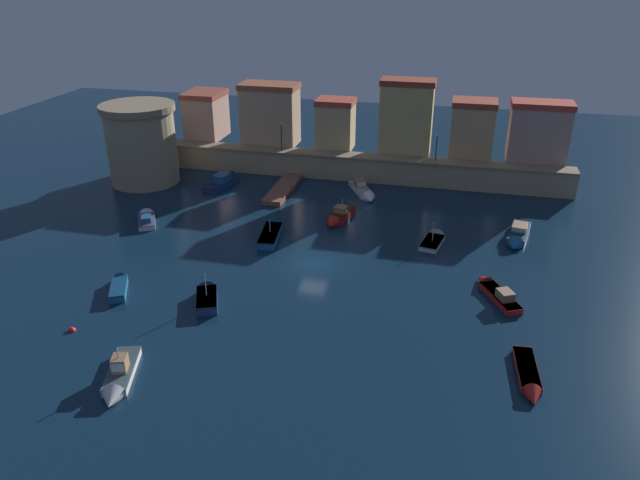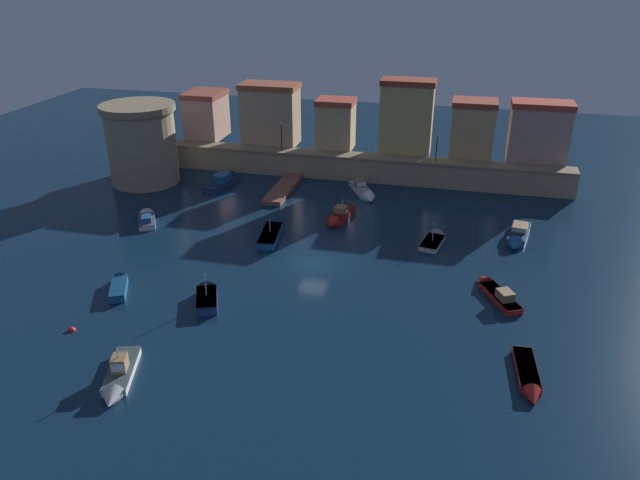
{
  "view_description": "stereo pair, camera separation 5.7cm",
  "coord_description": "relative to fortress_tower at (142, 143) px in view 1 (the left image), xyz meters",
  "views": [
    {
      "loc": [
        12.05,
        -47.94,
        25.84
      ],
      "look_at": [
        0.0,
        2.91,
        1.1
      ],
      "focal_mm": 33.73,
      "sensor_mm": 36.0,
      "label": 1
    },
    {
      "loc": [
        12.11,
        -47.92,
        25.84
      ],
      "look_at": [
        0.0,
        2.91,
        1.1
      ],
      "focal_mm": 33.73,
      "sensor_mm": 36.0,
      "label": 2
    }
  ],
  "objects": [
    {
      "name": "ground_plane",
      "position": [
        25.94,
        -16.97,
        -4.97
      ],
      "size": [
        137.24,
        137.24,
        0.0
      ],
      "primitive_type": "plane",
      "color": "#0C2338"
    },
    {
      "name": "quay_wall",
      "position": [
        25.94,
        7.12,
        -3.36
      ],
      "size": [
        52.15,
        2.74,
        3.19
      ],
      "color": "#9E8966",
      "rests_on": "ground"
    },
    {
      "name": "old_town_backdrop",
      "position": [
        26.06,
        10.44,
        1.8
      ],
      "size": [
        49.44,
        6.09,
        9.35
      ],
      "color": "tan",
      "rests_on": "ground"
    },
    {
      "name": "fortress_tower",
      "position": [
        0.0,
        0.0,
        0.0
      ],
      "size": [
        9.01,
        9.01,
        9.81
      ],
      "color": "#9E8966",
      "rests_on": "ground"
    },
    {
      "name": "pier_dock",
      "position": [
        17.81,
        0.84,
        -4.69
      ],
      "size": [
        2.31,
        10.13,
        0.7
      ],
      "color": "brown",
      "rests_on": "ground"
    },
    {
      "name": "quay_lamp_0",
      "position": [
        15.82,
        7.12,
        0.6
      ],
      "size": [
        0.32,
        0.32,
        3.6
      ],
      "color": "black",
      "rests_on": "quay_wall"
    },
    {
      "name": "quay_lamp_1",
      "position": [
        35.45,
        7.12,
        0.42
      ],
      "size": [
        0.32,
        0.32,
        3.29
      ],
      "color": "black",
      "rests_on": "quay_wall"
    },
    {
      "name": "moored_boat_0",
      "position": [
        27.59,
        1.82,
        -4.63
      ],
      "size": [
        4.54,
        6.83,
        1.82
      ],
      "rotation": [
        0.0,
        0.0,
        -1.1
      ],
      "color": "white",
      "rests_on": "ground"
    },
    {
      "name": "moored_boat_1",
      "position": [
        18.95,
        -25.25,
        -4.55
      ],
      "size": [
        3.31,
        4.98,
        3.13
      ],
      "rotation": [
        0.0,
        0.0,
        1.97
      ],
      "color": "navy",
      "rests_on": "ground"
    },
    {
      "name": "moored_boat_2",
      "position": [
        42.24,
        -18.95,
        -4.6
      ],
      "size": [
        4.06,
        6.19,
        1.63
      ],
      "rotation": [
        0.0,
        0.0,
        2.05
      ],
      "color": "red",
      "rests_on": "ground"
    },
    {
      "name": "moored_boat_3",
      "position": [
        20.28,
        -11.58,
        -4.58
      ],
      "size": [
        2.56,
        6.91,
        2.6
      ],
      "rotation": [
        0.0,
        0.0,
        1.7
      ],
      "color": "#195689",
      "rests_on": "ground"
    },
    {
      "name": "moored_boat_4",
      "position": [
        44.71,
        -7.21,
        -4.53
      ],
      "size": [
        2.9,
        6.84,
        1.69
      ],
      "rotation": [
        0.0,
        0.0,
        -1.76
      ],
      "color": "#195689",
      "rests_on": "ground"
    },
    {
      "name": "moored_boat_5",
      "position": [
        26.22,
        -6.49,
        -4.49
      ],
      "size": [
        2.56,
        6.01,
        2.47
      ],
      "rotation": [
        0.0,
        0.0,
        -1.76
      ],
      "color": "red",
      "rests_on": "ground"
    },
    {
      "name": "moored_boat_6",
      "position": [
        17.53,
        -36.77,
        -4.56
      ],
      "size": [
        3.3,
        6.3,
        2.83
      ],
      "rotation": [
        0.0,
        0.0,
        -1.28
      ],
      "color": "silver",
      "rests_on": "ground"
    },
    {
      "name": "moored_boat_7",
      "position": [
        10.03,
        1.87,
        -4.53
      ],
      "size": [
        3.23,
        7.06,
        2.11
      ],
      "rotation": [
        0.0,
        0.0,
        1.36
      ],
      "color": "navy",
      "rests_on": "ground"
    },
    {
      "name": "moored_boat_8",
      "position": [
        6.12,
        -11.41,
        -4.61
      ],
      "size": [
        3.74,
        5.05,
        1.62
      ],
      "rotation": [
        0.0,
        0.0,
        2.06
      ],
      "color": "white",
      "rests_on": "ground"
    },
    {
      "name": "moored_boat_9",
      "position": [
        36.64,
        -9.41,
        -4.7
      ],
      "size": [
        2.57,
        4.92,
        3.02
      ],
      "rotation": [
        0.0,
        0.0,
        1.37
      ],
      "color": "silver",
      "rests_on": "ground"
    },
    {
      "name": "moored_boat_10",
      "position": [
        44.15,
        -30.32,
        -4.71
      ],
      "size": [
        1.73,
        6.13,
        1.28
      ],
      "rotation": [
        0.0,
        0.0,
        -1.5
      ],
      "color": "red",
      "rests_on": "ground"
    },
    {
      "name": "moored_boat_11",
      "position": [
        10.9,
        -25.24,
        -4.59
      ],
      "size": [
        3.17,
        4.84,
        1.19
      ],
      "rotation": [
        0.0,
        0.0,
        2.02
      ],
      "color": "#195689",
      "rests_on": "ground"
    },
    {
      "name": "mooring_buoy_0",
      "position": [
        10.72,
        -31.9,
        -4.97
      ],
      "size": [
        0.59,
        0.59,
        0.59
      ],
      "primitive_type": "sphere",
      "color": "red",
      "rests_on": "ground"
    }
  ]
}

